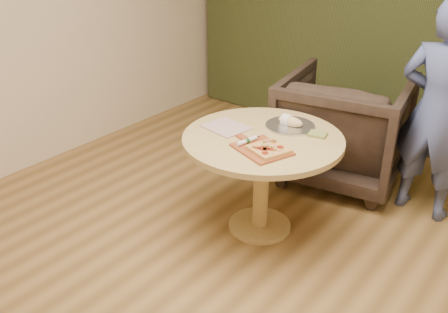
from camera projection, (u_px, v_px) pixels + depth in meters
room_shell at (210, 85)px, 2.40m from camera, size 5.04×6.04×2.84m
curtain at (418, 3)px, 4.43m from camera, size 4.80×0.14×2.78m
pedestal_table at (262, 155)px, 3.50m from camera, size 1.12×1.12×0.75m
pizza_paddle at (261, 149)px, 3.24m from camera, size 0.47×0.38×0.01m
flatbread_pizza at (269, 149)px, 3.19m from camera, size 0.28×0.28×0.04m
cutlery_roll at (247, 141)px, 3.30m from camera, size 0.06×0.20×0.03m
newspaper at (226, 127)px, 3.57m from camera, size 0.33×0.29×0.01m
serving_tray at (290, 126)px, 3.58m from camera, size 0.36×0.36×0.02m
bread_roll at (289, 121)px, 3.57m from camera, size 0.19×0.09×0.09m
green_packet at (318, 134)px, 3.44m from camera, size 0.14×0.12×0.02m
armchair at (344, 123)px, 4.26m from camera, size 1.16×1.11×1.03m
person_standing at (438, 112)px, 3.62m from camera, size 0.62×0.42×1.66m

